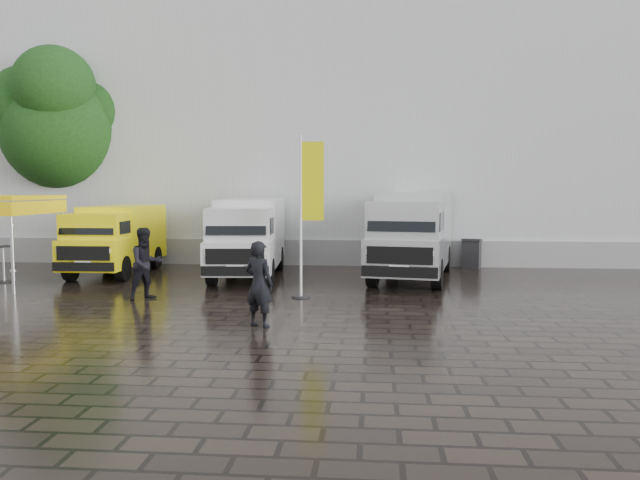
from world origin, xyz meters
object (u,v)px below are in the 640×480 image
(person_tent, at_px, (146,264))
(person_front, at_px, (259,284))
(flagpole, at_px, (307,209))
(cocktail_table, at_px, (4,264))
(wheelie_bin, at_px, (472,254))
(van_white, at_px, (248,238))
(van_silver, at_px, (413,236))
(van_yellow, at_px, (116,240))

(person_tent, bearing_deg, person_front, -85.32)
(flagpole, relative_size, person_front, 2.36)
(cocktail_table, relative_size, wheelie_bin, 1.04)
(van_white, distance_m, cocktail_table, 7.81)
(van_silver, height_order, person_tent, van_silver)
(van_white, height_order, person_front, van_white)
(person_front, bearing_deg, van_yellow, -25.36)
(wheelie_bin, bearing_deg, van_white, -142.30)
(flagpole, xyz_separation_m, person_tent, (-4.32, -0.64, -1.46))
(person_tent, bearing_deg, van_white, 21.51)
(cocktail_table, relative_size, person_front, 0.62)
(wheelie_bin, relative_size, person_front, 0.59)
(van_white, bearing_deg, flagpole, -61.82)
(van_yellow, distance_m, wheelie_bin, 12.89)
(cocktail_table, bearing_deg, person_tent, -24.36)
(flagpole, height_order, person_tent, flagpole)
(person_tent, bearing_deg, wheelie_bin, -8.74)
(cocktail_table, height_order, wheelie_bin, cocktail_table)
(van_yellow, bearing_deg, person_tent, -60.08)
(person_tent, bearing_deg, van_silver, -14.09)
(cocktail_table, xyz_separation_m, wheelie_bin, (15.42, 4.74, -0.02))
(person_front, relative_size, person_tent, 0.97)
(van_yellow, bearing_deg, wheelie_bin, 10.41)
(van_silver, bearing_deg, person_front, -106.59)
(van_white, height_order, flagpole, flagpole)
(van_silver, distance_m, wheelie_bin, 3.75)
(cocktail_table, height_order, person_front, person_front)
(flagpole, bearing_deg, van_yellow, 150.53)
(wheelie_bin, distance_m, person_front, 12.03)
(van_silver, relative_size, flagpole, 1.48)
(van_silver, xyz_separation_m, person_tent, (-7.41, -4.52, -0.45))
(van_white, bearing_deg, person_front, -80.95)
(person_front, bearing_deg, wheelie_bin, -95.96)
(flagpole, height_order, cocktail_table, flagpole)
(van_yellow, relative_size, cocktail_table, 4.39)
(van_silver, distance_m, cocktail_table, 13.23)
(cocktail_table, bearing_deg, van_yellow, 37.12)
(wheelie_bin, xyz_separation_m, person_tent, (-9.77, -7.30, 0.41))
(van_white, xyz_separation_m, cocktail_table, (-7.54, -1.91, -0.73))
(van_yellow, relative_size, flagpole, 1.16)
(van_silver, bearing_deg, flagpole, -118.74)
(van_white, height_order, van_silver, van_silver)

